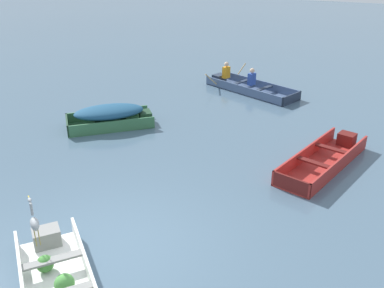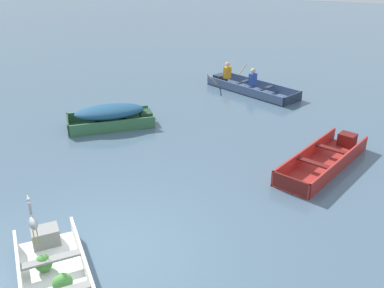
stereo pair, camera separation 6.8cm
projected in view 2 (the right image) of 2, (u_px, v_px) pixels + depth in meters
ground_plane at (111, 250)px, 7.69m from camera, size 80.00×80.00×0.00m
dinghy_white_foreground at (56, 281)px, 6.79m from camera, size 2.75×2.62×0.41m
skiff_green_near_moored at (111, 114)px, 12.81m from camera, size 2.61×2.47×0.65m
skiff_red_mid_moored at (325, 159)px, 10.65m from camera, size 1.84×3.46×0.38m
rowboat_slate_blue_with_crew at (248, 86)px, 16.02m from camera, size 3.76×2.76×0.90m
heron_on_dinghy at (33, 221)px, 7.00m from camera, size 0.40×0.35×0.84m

